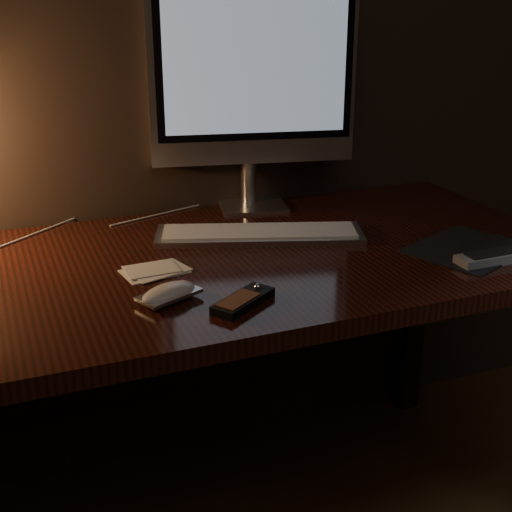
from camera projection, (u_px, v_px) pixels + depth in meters
name	position (u px, v px, depth m)	size (l,w,h in m)	color
desk	(212.00, 298.00, 1.69)	(1.60, 0.75, 0.75)	black
monitor	(253.00, 82.00, 1.82)	(0.53, 0.19, 0.56)	silver
keyboard	(259.00, 234.00, 1.70)	(0.49, 0.14, 0.02)	silver
mousepad	(468.00, 249.00, 1.63)	(0.26, 0.21, 0.00)	black
mouse	(169.00, 295.00, 1.36)	(0.12, 0.06, 0.02)	white
media_remote	(243.00, 300.00, 1.35)	(0.15, 0.12, 0.03)	black
tv_remote	(499.00, 256.00, 1.56)	(0.21, 0.05, 0.03)	gray
papers	(155.00, 271.00, 1.50)	(0.13, 0.09, 0.01)	white
cable	(102.00, 224.00, 1.79)	(0.00, 0.00, 0.56)	white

